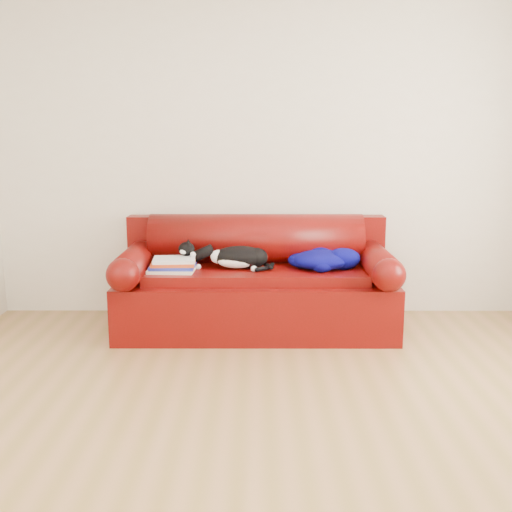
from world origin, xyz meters
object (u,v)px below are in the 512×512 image
at_px(book_stack, 173,265).
at_px(blanket, 323,259).
at_px(cat, 239,258).
at_px(sofa_base, 256,300).

xyz_separation_m(book_stack, blanket, (1.13, 0.12, 0.02)).
distance_m(book_stack, cat, 0.50).
relative_size(sofa_base, blanket, 3.44).
height_order(sofa_base, cat, cat).
bearing_deg(sofa_base, book_stack, -167.40).
bearing_deg(sofa_base, cat, -161.74).
relative_size(sofa_base, book_stack, 5.99).
height_order(book_stack, cat, cat).
distance_m(book_stack, blanket, 1.14).
bearing_deg(cat, blanket, 8.32).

